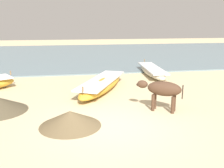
{
  "coord_description": "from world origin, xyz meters",
  "views": [
    {
      "loc": [
        -1.33,
        -7.02,
        3.03
      ],
      "look_at": [
        0.42,
        2.82,
        0.6
      ],
      "focal_mm": 40.59,
      "sensor_mm": 36.0,
      "label": 1
    }
  ],
  "objects": [
    {
      "name": "fishing_boat_2",
      "position": [
        0.18,
        4.1,
        0.28
      ],
      "size": [
        3.11,
        4.84,
        0.72
      ],
      "rotation": [
        0.0,
        0.0,
        4.25
      ],
      "color": "gold",
      "rests_on": "ground"
    },
    {
      "name": "fishing_boat_3",
      "position": [
        3.59,
        7.09,
        0.25
      ],
      "size": [
        1.31,
        4.68,
        0.65
      ],
      "rotation": [
        0.0,
        0.0,
        1.49
      ],
      "color": "beige",
      "rests_on": "ground"
    },
    {
      "name": "ground",
      "position": [
        0.0,
        0.0,
        0.0
      ],
      "size": [
        80.0,
        80.0,
        0.0
      ],
      "primitive_type": "plane",
      "color": "beige"
    },
    {
      "name": "debris_pile_1",
      "position": [
        -1.32,
        0.21,
        0.24
      ],
      "size": [
        2.35,
        2.35,
        0.47
      ],
      "primitive_type": "cone",
      "rotation": [
        0.0,
        0.0,
        3.45
      ],
      "color": "brown",
      "rests_on": "ground"
    },
    {
      "name": "cow_adult_dark",
      "position": [
        1.88,
        1.02,
        0.77
      ],
      "size": [
        1.5,
        1.16,
        1.07
      ],
      "rotation": [
        0.0,
        0.0,
        2.56
      ],
      "color": "#4C3323",
      "rests_on": "ground"
    },
    {
      "name": "sea_water",
      "position": [
        0.0,
        17.71,
        0.04
      ],
      "size": [
        60.0,
        20.0,
        0.08
      ],
      "primitive_type": "cube",
      "color": "slate",
      "rests_on": "ground"
    }
  ]
}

